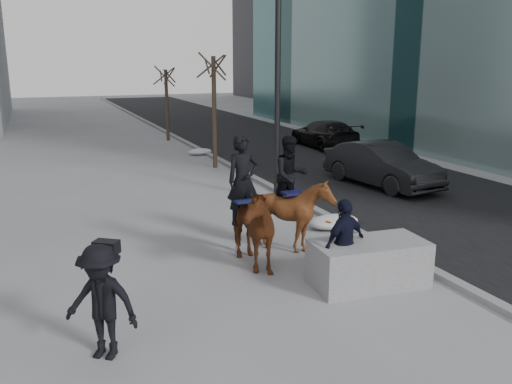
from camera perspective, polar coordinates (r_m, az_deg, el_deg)
name	(u,v)px	position (r m, az deg, el deg)	size (l,w,h in m)	color
ground	(278,276)	(11.22, 2.36, -8.82)	(120.00, 120.00, 0.00)	gray
road	(331,165)	(22.89, 7.88, 2.80)	(8.00, 90.00, 0.01)	black
curb	(241,171)	(21.18, -1.54, 2.19)	(0.25, 90.00, 0.12)	gray
planter	(369,263)	(10.87, 11.77, -7.35)	(2.22, 1.11, 0.89)	#969698
car_near	(382,165)	(19.31, 13.07, 2.82)	(1.61, 4.61, 1.52)	black
car_far	(324,134)	(27.57, 7.21, 6.11)	(1.93, 4.75, 1.38)	black
tree_near	(214,107)	(22.00, -4.42, 8.93)	(1.20, 1.20, 4.94)	#3C3023
tree_far	(167,102)	(29.98, -9.37, 9.38)	(1.20, 1.20, 4.22)	#35271F
mounted_left	(245,219)	(11.43, -1.13, -2.84)	(1.09, 2.21, 2.80)	#502810
mounted_right	(292,206)	(12.37, 3.86, -1.46)	(1.43, 1.60, 2.65)	#462A0E
feeder	(345,243)	(10.58, 9.30, -5.33)	(1.11, 1.00, 1.75)	black
camera_crew	(101,302)	(8.34, -15.96, -11.02)	(1.30, 1.19, 1.75)	black
lamppost	(282,35)	(16.48, 2.77, 16.14)	(0.25, 3.10, 9.09)	black
snow_piles	(291,200)	(16.53, 3.71, -0.81)	(1.37, 15.98, 0.35)	silver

